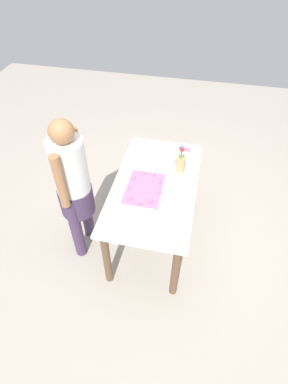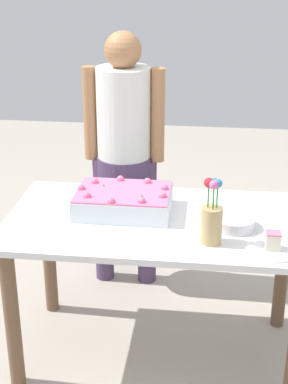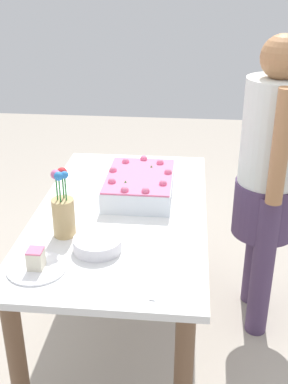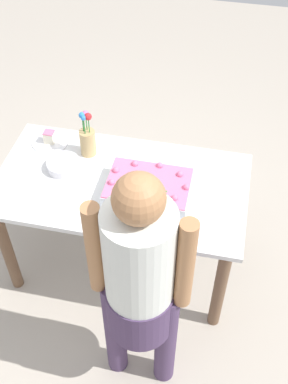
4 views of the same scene
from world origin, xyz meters
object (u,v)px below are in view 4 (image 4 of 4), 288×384
object	(u,v)px
sheet_cake	(148,189)
cake_knife	(13,194)
serving_plate_with_slice	(50,140)
flower_vase	(88,139)
fruit_bowl	(64,165)
person_standing	(140,283)

from	to	relation	value
sheet_cake	cake_knife	distance (m)	0.73
serving_plate_with_slice	flower_vase	distance (m)	0.27
flower_vase	fruit_bowl	bearing A→B (deg)	-122.74
fruit_bowl	person_standing	distance (m)	0.95
sheet_cake	flower_vase	xyz separation A→B (m)	(-0.41, 0.27, 0.05)
sheet_cake	person_standing	bearing A→B (deg)	-81.78
cake_knife	serving_plate_with_slice	bearing A→B (deg)	-84.47
serving_plate_with_slice	person_standing	world-z (taller)	person_standing
sheet_cake	fruit_bowl	size ratio (longest dim) A/B	2.33
flower_vase	person_standing	bearing A→B (deg)	-60.44
serving_plate_with_slice	fruit_bowl	world-z (taller)	serving_plate_with_slice
cake_knife	fruit_bowl	xyz separation A→B (m)	(0.21, 0.26, 0.02)
serving_plate_with_slice	fruit_bowl	distance (m)	0.25
sheet_cake	fruit_bowl	world-z (taller)	sheet_cake
flower_vase	person_standing	world-z (taller)	person_standing
flower_vase	cake_knife	bearing A→B (deg)	-126.67
sheet_cake	cake_knife	bearing A→B (deg)	-168.51
flower_vase	fruit_bowl	xyz separation A→B (m)	(-0.10, -0.16, -0.08)
fruit_bowl	flower_vase	bearing A→B (deg)	57.26
fruit_bowl	sheet_cake	bearing A→B (deg)	-12.10
cake_knife	flower_vase	distance (m)	0.52
sheet_cake	person_standing	size ratio (longest dim) A/B	0.30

